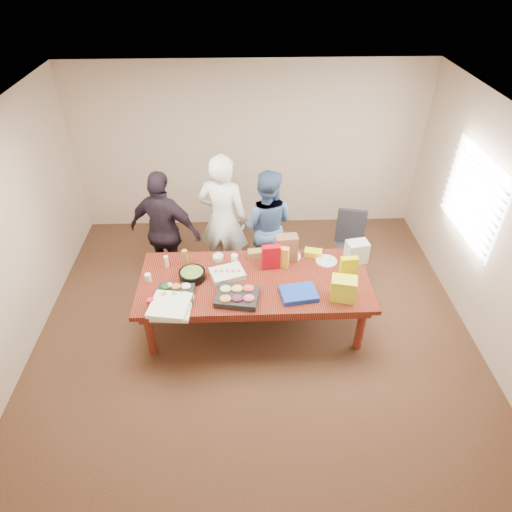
{
  "coord_description": "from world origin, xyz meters",
  "views": [
    {
      "loc": [
        -0.13,
        -4.11,
        4.21
      ],
      "look_at": [
        0.02,
        0.1,
        1.04
      ],
      "focal_mm": 31.14,
      "sensor_mm": 36.0,
      "label": 1
    }
  ],
  "objects_px": {
    "person_right": "(266,225)",
    "sheet_cake": "(227,274)",
    "person_center": "(223,220)",
    "office_chair": "(351,249)",
    "salad_bowl": "(192,275)",
    "conference_table": "(255,303)"
  },
  "relations": [
    {
      "from": "office_chair",
      "to": "salad_bowl",
      "type": "bearing_deg",
      "value": -143.93
    },
    {
      "from": "office_chair",
      "to": "sheet_cake",
      "type": "xyz_separation_m",
      "value": [
        -1.74,
        -0.86,
        0.3
      ]
    },
    {
      "from": "salad_bowl",
      "to": "conference_table",
      "type": "bearing_deg",
      "value": -4.1
    },
    {
      "from": "office_chair",
      "to": "salad_bowl",
      "type": "distance_m",
      "value": 2.36
    },
    {
      "from": "sheet_cake",
      "to": "person_center",
      "type": "bearing_deg",
      "value": 75.36
    },
    {
      "from": "conference_table",
      "to": "person_right",
      "type": "bearing_deg",
      "value": 79.71
    },
    {
      "from": "person_center",
      "to": "sheet_cake",
      "type": "bearing_deg",
      "value": 109.61
    },
    {
      "from": "conference_table",
      "to": "person_center",
      "type": "relative_size",
      "value": 1.46
    },
    {
      "from": "office_chair",
      "to": "person_right",
      "type": "bearing_deg",
      "value": -173.15
    },
    {
      "from": "office_chair",
      "to": "person_center",
      "type": "bearing_deg",
      "value": -169.33
    },
    {
      "from": "office_chair",
      "to": "person_center",
      "type": "xyz_separation_m",
      "value": [
        -1.8,
        0.09,
        0.47
      ]
    },
    {
      "from": "sheet_cake",
      "to": "salad_bowl",
      "type": "height_order",
      "value": "salad_bowl"
    },
    {
      "from": "person_center",
      "to": "office_chair",
      "type": "bearing_deg",
      "value": -167.14
    },
    {
      "from": "person_center",
      "to": "sheet_cake",
      "type": "distance_m",
      "value": 0.97
    },
    {
      "from": "office_chair",
      "to": "person_right",
      "type": "distance_m",
      "value": 1.27
    },
    {
      "from": "sheet_cake",
      "to": "conference_table",
      "type": "bearing_deg",
      "value": -33.8
    },
    {
      "from": "office_chair",
      "to": "person_center",
      "type": "distance_m",
      "value": 1.87
    },
    {
      "from": "sheet_cake",
      "to": "salad_bowl",
      "type": "relative_size",
      "value": 1.22
    },
    {
      "from": "person_center",
      "to": "person_right",
      "type": "distance_m",
      "value": 0.61
    },
    {
      "from": "person_right",
      "to": "sheet_cake",
      "type": "height_order",
      "value": "person_right"
    },
    {
      "from": "conference_table",
      "to": "office_chair",
      "type": "bearing_deg",
      "value": 33.92
    },
    {
      "from": "person_right",
      "to": "salad_bowl",
      "type": "height_order",
      "value": "person_right"
    }
  ]
}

